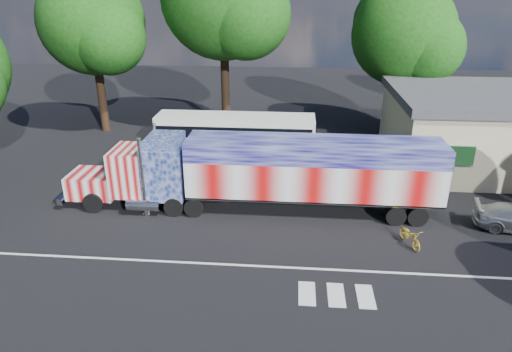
# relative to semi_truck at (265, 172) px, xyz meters

# --- Properties ---
(ground) EXTENTS (100.00, 100.00, 0.00)m
(ground) POSITION_rel_semi_truck_xyz_m (-0.55, -2.67, -2.32)
(ground) COLOR black
(lane_markings) EXTENTS (30.00, 2.67, 0.01)m
(lane_markings) POSITION_rel_semi_truck_xyz_m (1.16, -6.44, -2.31)
(lane_markings) COLOR silver
(lane_markings) RESTS_ON ground
(semi_truck) EXTENTS (21.12, 3.34, 4.50)m
(semi_truck) POSITION_rel_semi_truck_xyz_m (0.00, 0.00, 0.00)
(semi_truck) COLOR black
(semi_truck) RESTS_ON ground
(coach_bus) EXTENTS (11.24, 2.62, 3.27)m
(coach_bus) POSITION_rel_semi_truck_xyz_m (-2.67, 7.84, -0.62)
(coach_bus) COLOR white
(coach_bus) RESTS_ON ground
(woman) EXTENTS (0.68, 0.51, 1.69)m
(woman) POSITION_rel_semi_truck_xyz_m (-6.55, -1.17, -1.47)
(woman) COLOR slate
(woman) RESTS_ON ground
(bicycle) EXTENTS (1.17, 1.94, 0.96)m
(bicycle) POSITION_rel_semi_truck_xyz_m (7.33, -3.19, -1.84)
(bicycle) COLOR gold
(bicycle) RESTS_ON ground
(tree_ne_a) EXTENTS (8.75, 8.34, 12.26)m
(tree_ne_a) POSITION_rel_semi_truck_xyz_m (10.20, 16.17, 5.72)
(tree_ne_a) COLOR black
(tree_ne_a) RESTS_ON ground
(tree_nw_a) EXTENTS (8.79, 8.37, 13.20)m
(tree_nw_a) POSITION_rel_semi_truck_xyz_m (-14.72, 13.81, 6.63)
(tree_nw_a) COLOR black
(tree_nw_a) RESTS_ON ground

